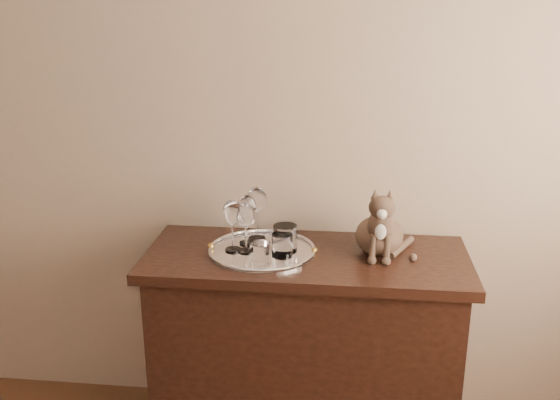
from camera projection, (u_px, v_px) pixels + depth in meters
The scene contains 11 objects.
wall_back at pixel (165, 103), 2.51m from camera, with size 4.00×0.10×2.70m, color tan.
sideboard at pixel (305, 354), 2.44m from camera, with size 1.20×0.50×0.85m, color black, non-canonical shape.
tray at pixel (262, 252), 2.32m from camera, with size 0.40×0.40×0.01m, color white.
wine_glass_a at pixel (247, 220), 2.36m from camera, with size 0.07×0.07×0.19m, color white, non-canonical shape.
wine_glass_b at pixel (257, 214), 2.40m from camera, with size 0.08×0.08×0.21m, color silver, non-canonical shape.
wine_glass_c at pixel (233, 226), 2.30m from camera, with size 0.07×0.07×0.20m, color white, non-canonical shape.
wine_glass_d at pixel (246, 228), 2.29m from camera, with size 0.07×0.07×0.19m, color silver, non-canonical shape.
tumbler_a at pixel (282, 245), 2.26m from camera, with size 0.08×0.08×0.09m, color white.
tumbler_b at pixel (260, 254), 2.18m from camera, with size 0.07×0.07×0.08m, color silver.
tumbler_c at pixel (285, 238), 2.30m from camera, with size 0.09×0.09×0.10m, color silver.
cat at pixel (380, 218), 2.28m from camera, with size 0.27×0.25×0.27m, color #47352A, non-canonical shape.
Camera 1 is at (0.74, -0.19, 1.76)m, focal length 40.00 mm.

